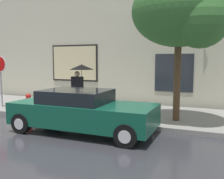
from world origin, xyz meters
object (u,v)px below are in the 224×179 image
object	(u,v)px
pedestrian_with_umbrella	(80,74)
stop_sign	(0,71)
street_tree	(183,13)
fire_hydrant	(29,102)
parked_car	(82,111)

from	to	relation	value
pedestrian_with_umbrella	stop_sign	bearing A→B (deg)	-169.09
street_tree	fire_hydrant	bearing A→B (deg)	-175.89
street_tree	pedestrian_with_umbrella	bearing A→B (deg)	174.61
street_tree	stop_sign	distance (m)	8.27
parked_car	street_tree	size ratio (longest dim) A/B	0.90
pedestrian_with_umbrella	street_tree	distance (m)	4.77
parked_car	pedestrian_with_umbrella	distance (m)	3.08
parked_car	street_tree	xyz separation A→B (m)	(2.78, 2.10, 3.20)
parked_car	stop_sign	world-z (taller)	stop_sign
parked_car	pedestrian_with_umbrella	xyz separation A→B (m)	(-1.46, 2.50, 1.04)
fire_hydrant	pedestrian_with_umbrella	distance (m)	2.56
parked_car	fire_hydrant	size ratio (longest dim) A/B	6.37
pedestrian_with_umbrella	street_tree	size ratio (longest dim) A/B	0.39
parked_car	fire_hydrant	world-z (taller)	parked_car
fire_hydrant	street_tree	xyz separation A→B (m)	(6.32, 0.45, 3.39)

